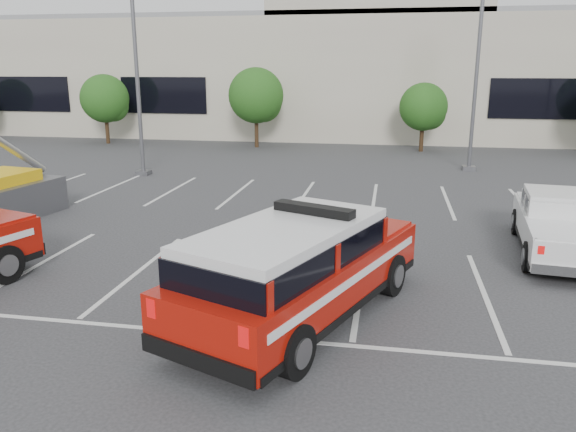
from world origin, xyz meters
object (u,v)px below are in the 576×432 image
object	(u,v)px
white_pickup	(557,230)
tree_left	(106,100)
tree_mid_left	(258,97)
light_pole_left	(136,59)
light_pole_mid	(478,59)
fire_chief_suv	(300,276)
convention_building	(353,69)
tree_mid_right	(425,109)

from	to	relation	value
white_pickup	tree_left	bearing A→B (deg)	146.98
tree_mid_left	light_pole_left	bearing A→B (deg)	-107.10
light_pole_mid	white_pickup	xyz separation A→B (m)	(0.68, -12.67, -4.54)
light_pole_left	fire_chief_suv	size ratio (longest dim) A/B	1.53
tree_left	light_pole_mid	size ratio (longest dim) A/B	0.43
convention_building	tree_mid_right	size ratio (longest dim) A/B	15.04
fire_chief_suv	tree_mid_right	bearing A→B (deg)	103.74
tree_mid_left	light_pole_left	world-z (taller)	light_pole_left
fire_chief_suv	light_pole_left	bearing A→B (deg)	146.69
light_pole_left	white_pickup	bearing A→B (deg)	-28.94
convention_building	tree_left	xyz separation A→B (m)	(-15.09, -9.82, -1.95)
tree_left	fire_chief_suv	xyz separation A→B (m)	(16.50, -23.93, -1.87)
convention_building	light_pole_mid	size ratio (longest dim) A/B	5.86
convention_building	light_pole_left	world-z (taller)	convention_building
fire_chief_suv	convention_building	bearing A→B (deg)	114.45
convention_building	tree_mid_right	xyz separation A→B (m)	(4.91, -9.82, -2.22)
tree_mid_left	tree_mid_right	distance (m)	10.01
convention_building	light_pole_mid	world-z (taller)	convention_building
tree_left	white_pickup	world-z (taller)	tree_left
tree_mid_left	fire_chief_suv	distance (m)	24.89
tree_mid_left	white_pickup	xyz separation A→B (m)	(12.58, -18.71, -2.40)
tree_mid_right	white_pickup	size ratio (longest dim) A/B	0.74
tree_mid_left	white_pickup	size ratio (longest dim) A/B	0.90
tree_mid_right	light_pole_mid	bearing A→B (deg)	-72.48
light_pole_left	light_pole_mid	bearing A→B (deg)	14.93
tree_mid_left	white_pickup	world-z (taller)	tree_mid_left
light_pole_mid	tree_left	bearing A→B (deg)	164.57
light_pole_mid	convention_building	bearing A→B (deg)	113.26
tree_left	tree_mid_right	world-z (taller)	tree_left
tree_left	tree_mid_right	bearing A→B (deg)	-0.00
tree_mid_right	fire_chief_suv	world-z (taller)	tree_mid_right
tree_left	white_pickup	bearing A→B (deg)	-39.64
light_pole_left	fire_chief_suv	world-z (taller)	light_pole_left
light_pole_mid	fire_chief_suv	bearing A→B (deg)	-106.83
convention_building	light_pole_left	distance (m)	21.49
light_pole_left	convention_building	bearing A→B (deg)	67.61
convention_building	tree_left	size ratio (longest dim) A/B	13.58
tree_mid_right	fire_chief_suv	size ratio (longest dim) A/B	0.60
white_pickup	tree_mid_right	bearing A→B (deg)	104.49
convention_building	tree_mid_left	distance (m)	11.19
light_pole_left	white_pickup	size ratio (longest dim) A/B	1.89
tree_left	light_pole_left	distance (m)	12.43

